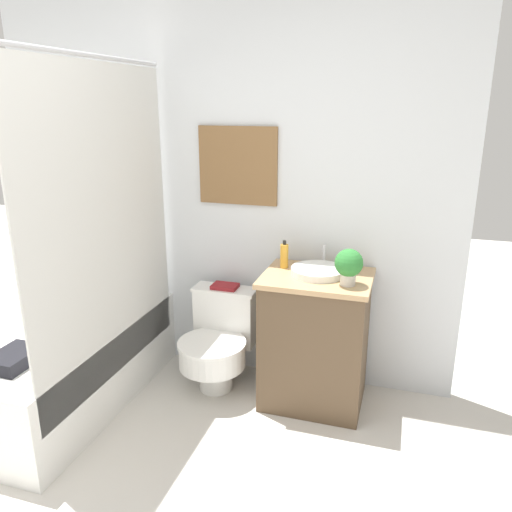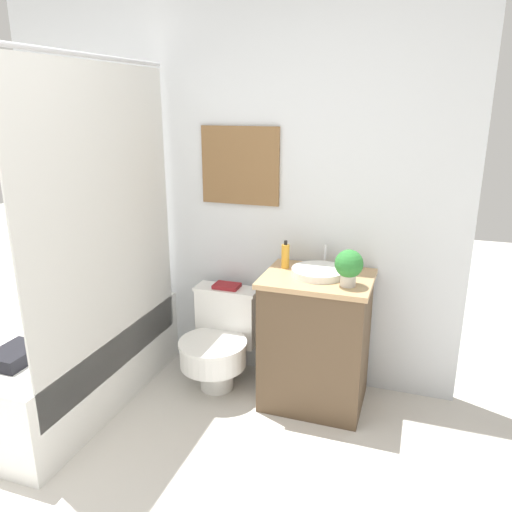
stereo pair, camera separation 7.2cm
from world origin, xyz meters
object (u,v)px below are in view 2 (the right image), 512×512
object	(u,v)px
sink	(319,272)
potted_plant	(349,266)
soap_bottle	(285,256)
toilet	(219,340)
book_on_tank	(227,286)

from	to	relation	value
sink	potted_plant	distance (m)	0.24
soap_bottle	potted_plant	bearing A→B (deg)	-24.67
sink	toilet	bearing A→B (deg)	-177.48
potted_plant	toilet	bearing A→B (deg)	173.30
sink	book_on_tank	xyz separation A→B (m)	(-0.62, 0.11, -0.20)
sink	soap_bottle	world-z (taller)	soap_bottle
toilet	soap_bottle	xyz separation A→B (m)	(0.40, 0.09, 0.57)
soap_bottle	toilet	bearing A→B (deg)	-167.23
potted_plant	soap_bottle	bearing A→B (deg)	155.33
toilet	soap_bottle	bearing A→B (deg)	12.77
soap_bottle	potted_plant	xyz separation A→B (m)	(0.40, -0.18, 0.04)
sink	potted_plant	size ratio (longest dim) A/B	1.72
soap_bottle	potted_plant	distance (m)	0.44
sink	soap_bottle	size ratio (longest dim) A/B	2.06
sink	soap_bottle	distance (m)	0.23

